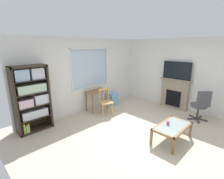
# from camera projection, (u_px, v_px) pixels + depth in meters

# --- Properties ---
(ground) EXTENTS (5.97, 5.96, 0.02)m
(ground) POSITION_uv_depth(u_px,v_px,m) (142.00, 133.00, 4.46)
(ground) COLOR beige
(wall_back_with_window) EXTENTS (4.97, 0.15, 2.57)m
(wall_back_with_window) POSITION_uv_depth(u_px,v_px,m) (85.00, 76.00, 5.80)
(wall_back_with_window) COLOR silver
(wall_back_with_window) RESTS_ON ground
(wall_right) EXTENTS (0.12, 5.16, 2.57)m
(wall_right) POSITION_uv_depth(u_px,v_px,m) (184.00, 75.00, 5.86)
(wall_right) COLOR silver
(wall_right) RESTS_ON ground
(bookshelf) EXTENTS (0.90, 0.38, 1.81)m
(bookshelf) POSITION_uv_depth(u_px,v_px,m) (32.00, 97.00, 4.37)
(bookshelf) COLOR #2D2319
(bookshelf) RESTS_ON ground
(desk_under_window) EXTENTS (0.81, 0.45, 0.75)m
(desk_under_window) POSITION_uv_depth(u_px,v_px,m) (97.00, 94.00, 5.89)
(desk_under_window) COLOR brown
(desk_under_window) RESTS_ON ground
(wooden_chair) EXTENTS (0.54, 0.53, 0.90)m
(wooden_chair) POSITION_uv_depth(u_px,v_px,m) (105.00, 102.00, 5.53)
(wooden_chair) COLOR tan
(wooden_chair) RESTS_ON ground
(plastic_drawer_unit) EXTENTS (0.35, 0.40, 0.48)m
(plastic_drawer_unit) POSITION_uv_depth(u_px,v_px,m) (112.00, 98.00, 6.58)
(plastic_drawer_unit) COLOR #72ADDB
(plastic_drawer_unit) RESTS_ON ground
(fireplace) EXTENTS (0.26, 1.11, 1.12)m
(fireplace) POSITION_uv_depth(u_px,v_px,m) (174.00, 94.00, 6.10)
(fireplace) COLOR gray
(fireplace) RESTS_ON ground
(tv) EXTENTS (0.06, 1.00, 0.63)m
(tv) POSITION_uv_depth(u_px,v_px,m) (177.00, 70.00, 5.86)
(tv) COLOR black
(tv) RESTS_ON fireplace
(office_chair) EXTENTS (0.63, 0.60, 1.00)m
(office_chair) POSITION_uv_depth(u_px,v_px,m) (201.00, 104.00, 5.02)
(office_chair) COLOR #4C4C51
(office_chair) RESTS_ON ground
(coffee_table) EXTENTS (1.06, 0.59, 0.41)m
(coffee_table) POSITION_uv_depth(u_px,v_px,m) (172.00, 128.00, 4.01)
(coffee_table) COLOR #8C9E99
(coffee_table) RESTS_ON ground
(sippy_cup) EXTENTS (0.07, 0.07, 0.09)m
(sippy_cup) POSITION_uv_depth(u_px,v_px,m) (168.00, 123.00, 4.04)
(sippy_cup) COLOR #DB3D84
(sippy_cup) RESTS_ON coffee_table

